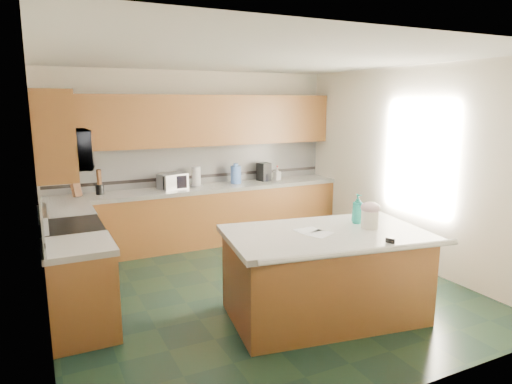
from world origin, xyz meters
TOP-DOWN VIEW (x-y plane):
  - floor at (0.00, 0.00)m, footprint 4.60×4.60m
  - ceiling at (0.00, 0.00)m, footprint 4.60×4.60m
  - wall_back at (0.00, 2.32)m, footprint 4.60×0.04m
  - wall_front at (0.00, -2.32)m, footprint 4.60×0.04m
  - wall_left at (-2.32, 0.00)m, footprint 0.04×4.60m
  - wall_right at (2.32, 0.00)m, footprint 0.04×4.60m
  - back_base_cab at (0.00, 2.00)m, footprint 4.60×0.60m
  - back_countertop at (0.00, 2.00)m, footprint 4.60×0.64m
  - back_upper_cab at (0.00, 2.13)m, footprint 4.60×0.33m
  - back_backsplash at (0.00, 2.29)m, footprint 4.60×0.02m
  - back_accent_band at (0.00, 2.28)m, footprint 4.60×0.01m
  - left_base_cab_rear at (-2.00, 1.29)m, footprint 0.60×0.82m
  - left_counter_rear at (-2.00, 1.29)m, footprint 0.64×0.82m
  - left_base_cab_front at (-2.00, -0.24)m, footprint 0.60×0.72m
  - left_counter_front at (-2.00, -0.24)m, footprint 0.64×0.72m
  - left_backsplash at (-2.29, 0.55)m, footprint 0.02×2.30m
  - left_accent_band at (-2.28, 0.55)m, footprint 0.01×2.30m
  - left_upper_cab_rear at (-2.13, 1.42)m, footprint 0.33×1.09m
  - left_upper_cab_front at (-2.13, -0.24)m, footprint 0.33×0.72m
  - range_body at (-2.00, 0.50)m, footprint 0.60×0.76m
  - range_oven_door at (-1.71, 0.50)m, footprint 0.02×0.68m
  - range_cooktop at (-2.00, 0.50)m, footprint 0.62×0.78m
  - range_handle at (-1.68, 0.50)m, footprint 0.02×0.66m
  - range_backguard at (-2.26, 0.50)m, footprint 0.06×0.76m
  - microwave at (-2.00, 0.50)m, footprint 0.50×0.73m
  - island_base at (0.32, -0.94)m, footprint 2.08×1.39m
  - island_top at (0.32, -0.94)m, footprint 2.19×1.50m
  - island_bullnose at (0.32, -1.54)m, footprint 2.01×0.38m
  - treat_jar at (0.81, -1.02)m, footprint 0.18×0.18m
  - treat_jar_lid at (0.81, -1.02)m, footprint 0.20×0.20m
  - treat_jar_knob at (0.81, -1.02)m, footprint 0.06×0.02m
  - treat_jar_knob_end_l at (0.78, -1.02)m, footprint 0.03×0.03m
  - treat_jar_knob_end_r at (0.84, -1.02)m, footprint 0.03×0.03m
  - soap_bottle_island at (0.82, -0.80)m, footprint 0.13×0.13m
  - paper_sheet_a at (0.22, -0.98)m, footprint 0.33×0.29m
  - paper_sheet_b at (0.18, -0.81)m, footprint 0.26×0.20m
  - clamp_body at (0.64, -1.52)m, footprint 0.06×0.09m
  - clamp_handle at (0.64, -1.57)m, footprint 0.01×0.06m
  - knife_block at (-1.81, 2.05)m, footprint 0.15×0.17m
  - utensil_crock at (-1.49, 2.08)m, footprint 0.12×0.12m
  - utensil_bundle at (-1.49, 2.08)m, footprint 0.07×0.07m
  - toaster_oven at (-0.43, 2.05)m, footprint 0.47×0.38m
  - toaster_oven_door at (-0.43, 1.92)m, footprint 0.36×0.01m
  - paper_towel at (-0.04, 2.10)m, footprint 0.14×0.14m
  - paper_towel_base at (-0.04, 2.10)m, footprint 0.20×0.20m
  - water_jug at (0.62, 2.06)m, footprint 0.17×0.17m
  - water_jug_neck at (0.62, 2.06)m, footprint 0.08×0.08m
  - coffee_maker at (1.15, 2.08)m, footprint 0.22×0.23m
  - coffee_carafe at (1.15, 2.04)m, footprint 0.12×0.12m
  - soap_bottle_back at (1.38, 2.05)m, footprint 0.11×0.11m
  - soap_back_cap at (1.38, 2.05)m, footprint 0.02×0.02m
  - window_light_proxy at (2.29, -0.20)m, footprint 0.02×1.40m

SIDE VIEW (x-z plane):
  - floor at x=0.00m, z-range 0.00..0.00m
  - range_oven_door at x=-1.71m, z-range 0.12..0.68m
  - back_base_cab at x=0.00m, z-range 0.00..0.86m
  - left_base_cab_rear at x=-2.00m, z-range 0.00..0.86m
  - left_base_cab_front at x=-2.00m, z-range 0.00..0.86m
  - island_base at x=0.32m, z-range 0.00..0.86m
  - range_body at x=-2.00m, z-range 0.00..0.88m
  - range_handle at x=-1.68m, z-range 0.77..0.79m
  - back_countertop at x=0.00m, z-range 0.86..0.92m
  - left_counter_rear at x=-2.00m, z-range 0.86..0.92m
  - left_counter_front at x=-2.00m, z-range 0.86..0.92m
  - island_top at x=0.32m, z-range 0.86..0.92m
  - island_bullnose at x=0.32m, z-range 0.86..0.92m
  - range_cooktop at x=-2.00m, z-range 0.88..0.92m
  - clamp_handle at x=0.64m, z-range 0.90..0.92m
  - paper_sheet_a at x=0.22m, z-range 0.92..0.92m
  - paper_sheet_b at x=0.18m, z-range 0.92..0.92m
  - paper_towel_base at x=-0.04m, z-range 0.92..0.93m
  - clamp_body at x=0.64m, z-range 0.89..0.97m
  - coffee_carafe at x=1.15m, z-range 0.92..1.04m
  - utensil_crock at x=-1.49m, z-range 0.92..1.07m
  - treat_jar at x=0.81m, z-range 0.92..1.11m
  - knife_block at x=-1.81m, z-range 0.91..1.12m
  - range_backguard at x=-2.26m, z-range 0.93..1.11m
  - soap_bottle_back at x=1.38m, z-range 0.92..1.14m
  - toaster_oven at x=-0.43m, z-range 0.92..1.15m
  - toaster_oven_door at x=-0.43m, z-range 0.94..1.13m
  - back_accent_band at x=0.00m, z-range 1.02..1.06m
  - left_accent_band at x=-2.28m, z-range 1.02..1.06m
  - water_jug at x=0.62m, z-range 0.92..1.20m
  - coffee_maker at x=1.15m, z-range 0.92..1.22m
  - paper_towel at x=-0.04m, z-range 0.92..1.23m
  - soap_bottle_island at x=0.82m, z-range 0.92..1.24m
  - treat_jar_lid at x=0.81m, z-range 1.08..1.20m
  - soap_back_cap at x=1.38m, z-range 1.14..1.17m
  - utensil_bundle at x=-1.49m, z-range 1.07..1.28m
  - treat_jar_knob at x=0.81m, z-range 1.17..1.19m
  - treat_jar_knob_end_l at x=0.78m, z-range 1.17..1.20m
  - treat_jar_knob_end_r at x=0.84m, z-range 1.17..1.20m
  - water_jug_neck at x=0.62m, z-range 1.20..1.24m
  - back_backsplash at x=0.00m, z-range 0.92..1.55m
  - left_backsplash at x=-2.29m, z-range 0.92..1.55m
  - wall_back at x=0.00m, z-range 0.00..2.70m
  - wall_front at x=0.00m, z-range 0.00..2.70m
  - wall_left at x=-2.32m, z-range 0.00..2.70m
  - wall_right at x=2.32m, z-range 0.00..2.70m
  - window_light_proxy at x=2.29m, z-range 0.95..2.05m
  - microwave at x=-2.00m, z-range 1.53..1.94m
  - back_upper_cab at x=0.00m, z-range 1.55..2.33m
  - left_upper_cab_rear at x=-2.13m, z-range 1.55..2.33m
  - left_upper_cab_front at x=-2.13m, z-range 1.55..2.33m
  - ceiling at x=0.00m, z-range 2.70..2.70m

